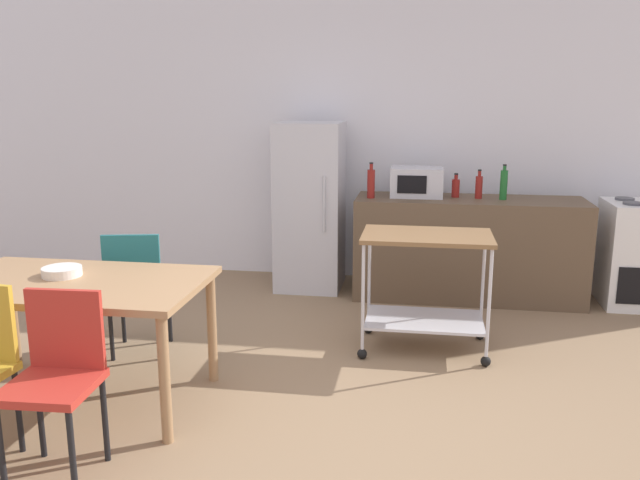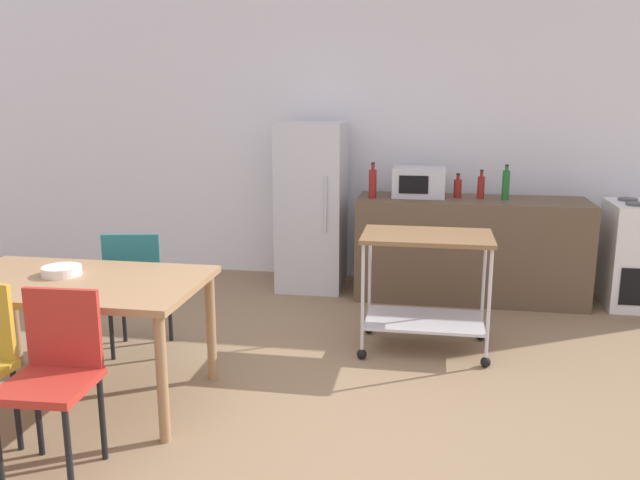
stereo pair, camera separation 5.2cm
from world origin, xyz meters
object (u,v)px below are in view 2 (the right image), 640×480
object	(u,v)px
chair_red	(54,370)
bottle_sesame_oil	(458,188)
bottle_vinegar	(481,187)
fruit_bowl	(62,271)
kitchen_cart	(426,273)
refrigerator	(312,206)
dining_table	(74,293)
bottle_soda	(506,185)
microwave	(419,182)
bottle_sparkling_water	(373,183)
chair_teal	(137,283)

from	to	relation	value
chair_red	bottle_sesame_oil	xyz separation A→B (m)	(1.98, 3.25, 0.47)
bottle_vinegar	fruit_bowl	size ratio (longest dim) A/B	1.10
kitchen_cart	bottle_sesame_oil	xyz separation A→B (m)	(0.25, 1.39, 0.41)
refrigerator	dining_table	bearing A→B (deg)	-110.33
refrigerator	fruit_bowl	world-z (taller)	refrigerator
bottle_soda	chair_red	bearing A→B (deg)	-126.86
bottle_vinegar	chair_red	bearing A→B (deg)	-124.13
microwave	bottle_sesame_oil	size ratio (longest dim) A/B	2.15
dining_table	refrigerator	size ratio (longest dim) A/B	0.97
dining_table	bottle_sparkling_water	xyz separation A→B (m)	(1.53, 2.36, 0.36)
kitchen_cart	bottle_vinegar	xyz separation A→B (m)	(0.44, 1.35, 0.43)
dining_table	bottle_vinegar	world-z (taller)	bottle_vinegar
bottle_sparkling_water	microwave	size ratio (longest dim) A/B	0.68
refrigerator	bottle_sparkling_water	bearing A→B (deg)	-18.36
bottle_sesame_oil	bottle_soda	distance (m)	0.41
dining_table	bottle_sesame_oil	xyz separation A→B (m)	(2.27, 2.53, 0.32)
chair_red	bottle_sparkling_water	size ratio (longest dim) A/B	2.83
chair_teal	bottle_sparkling_water	size ratio (longest dim) A/B	2.83
microwave	chair_red	bearing A→B (deg)	-116.76
dining_table	bottle_sparkling_water	size ratio (longest dim) A/B	4.77
bottle_sesame_oil	fruit_bowl	xyz separation A→B (m)	(-2.38, -2.45, -0.21)
kitchen_cart	bottle_sesame_oil	bearing A→B (deg)	79.98
bottle_sesame_oil	refrigerator	bearing A→B (deg)	178.77
chair_teal	bottle_sparkling_water	xyz separation A→B (m)	(1.48, 1.64, 0.52)
bottle_soda	dining_table	bearing A→B (deg)	-137.41
bottle_sesame_oil	bottle_sparkling_water	bearing A→B (deg)	-167.51
chair_red	bottle_sparkling_water	xyz separation A→B (m)	(1.23, 3.08, 0.52)
refrigerator	bottle_vinegar	xyz separation A→B (m)	(1.52, -0.07, 0.23)
refrigerator	kitchen_cart	distance (m)	1.79
chair_red	kitchen_cart	xyz separation A→B (m)	(1.73, 1.86, 0.05)
dining_table	fruit_bowl	size ratio (longest dim) A/B	6.52
refrigerator	bottle_soda	world-z (taller)	refrigerator
chair_red	microwave	bearing A→B (deg)	60.62
bottle_sparkling_water	bottle_sesame_oil	bearing A→B (deg)	12.49
chair_red	bottle_sesame_oil	size ratio (longest dim) A/B	4.16
dining_table	chair_red	size ratio (longest dim) A/B	1.69
refrigerator	bottle_sparkling_water	size ratio (longest dim) A/B	4.93
bottle_sparkling_water	refrigerator	bearing A→B (deg)	161.64
bottle_soda	fruit_bowl	bearing A→B (deg)	-139.47
bottle_sparkling_water	kitchen_cart	bearing A→B (deg)	-67.92
chair_teal	bottle_soda	size ratio (longest dim) A/B	2.90
dining_table	chair_teal	bearing A→B (deg)	86.60
dining_table	bottle_vinegar	distance (m)	3.52
kitchen_cart	bottle_vinegar	size ratio (longest dim) A/B	3.58
dining_table	refrigerator	world-z (taller)	refrigerator
chair_teal	microwave	xyz separation A→B (m)	(1.88, 1.79, 0.51)
bottle_sparkling_water	bottle_soda	distance (m)	1.15
bottle_soda	fruit_bowl	world-z (taller)	bottle_soda
chair_teal	bottle_sparkling_water	distance (m)	2.27
bottle_soda	fruit_bowl	size ratio (longest dim) A/B	1.33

